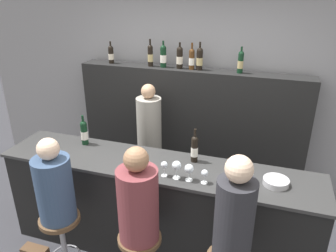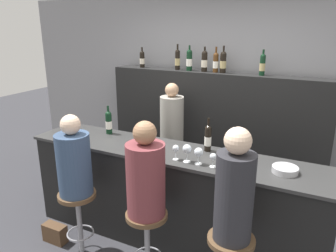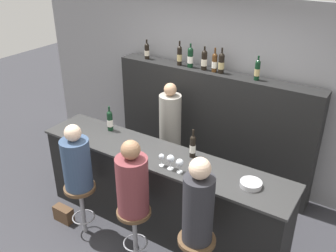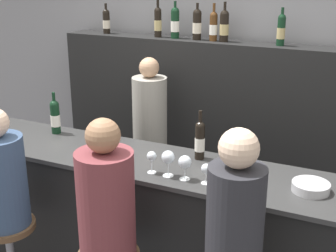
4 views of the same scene
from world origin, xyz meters
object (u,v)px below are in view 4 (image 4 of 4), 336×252
(wine_glass_3, at_px, (206,170))
(wine_bottle_backbar_1, at_px, (158,22))
(wine_glass_0, at_px, (152,157))
(wine_glass_2, at_px, (185,163))
(guest_seated_middle, at_px, (106,198))
(wine_bottle_backbar_6, at_px, (281,29))
(bartender, at_px, (150,150))
(wine_bottle_backbar_2, at_px, (175,23))
(metal_bowl, at_px, (311,187))
(wine_glass_1, at_px, (168,158))
(wine_bottle_backbar_0, at_px, (106,21))
(bar_stool_left, at_px, (9,243))
(wine_bottle_counter_1, at_px, (200,140))
(guest_seated_left, at_px, (1,176))
(wine_bottle_backbar_5, at_px, (224,26))
(guest_seated_right, at_px, (235,222))
(wine_bottle_backbar_3, at_px, (197,24))
(wine_bottle_counter_0, at_px, (55,116))

(wine_glass_3, bearing_deg, wine_bottle_backbar_1, 125.24)
(wine_glass_0, distance_m, wine_glass_3, 0.36)
(wine_glass_2, distance_m, guest_seated_middle, 0.52)
(wine_bottle_backbar_6, height_order, bartender, wine_bottle_backbar_6)
(wine_bottle_backbar_1, xyz_separation_m, wine_glass_2, (0.91, -1.48, -0.64))
(wine_glass_2, bearing_deg, wine_bottle_backbar_2, 116.48)
(wine_glass_2, xyz_separation_m, metal_bowl, (0.72, 0.17, -0.08))
(wine_glass_3, distance_m, metal_bowl, 0.61)
(wine_bottle_backbar_2, xyz_separation_m, guest_seated_middle, (0.43, -1.89, -0.75))
(wine_glass_0, distance_m, bartender, 1.23)
(wine_glass_1, bearing_deg, wine_glass_3, 0.00)
(wine_bottle_backbar_0, height_order, bar_stool_left, wine_bottle_backbar_0)
(wine_glass_1, relative_size, wine_glass_3, 1.31)
(wine_bottle_backbar_2, distance_m, guest_seated_middle, 2.08)
(wine_bottle_counter_1, xyz_separation_m, wine_bottle_backbar_0, (-1.42, 1.14, 0.59))
(wine_glass_0, bearing_deg, wine_bottle_backbar_2, 109.06)
(wine_glass_3, bearing_deg, wine_glass_0, 180.00)
(wine_bottle_counter_1, relative_size, wine_bottle_backbar_6, 1.11)
(wine_bottle_backbar_0, height_order, wine_glass_1, wine_bottle_backbar_0)
(wine_bottle_backbar_1, height_order, guest_seated_left, wine_bottle_backbar_1)
(wine_bottle_backbar_1, xyz_separation_m, wine_bottle_backbar_5, (0.63, 0.00, -0.00))
(wine_bottle_backbar_6, xyz_separation_m, wine_glass_3, (-0.07, -1.48, -0.65))
(wine_bottle_backbar_1, distance_m, wine_bottle_backbar_6, 1.12)
(guest_seated_right, bearing_deg, wine_bottle_backbar_2, 122.04)
(bar_stool_left, bearing_deg, wine_bottle_counter_1, 35.49)
(guest_seated_left, bearing_deg, wine_bottle_backbar_1, 84.51)
(wine_bottle_counter_1, bearing_deg, wine_bottle_backbar_6, 77.77)
(wine_bottle_backbar_2, xyz_separation_m, bartender, (-0.03, -0.45, -1.07))
(wine_bottle_backbar_0, distance_m, wine_glass_3, 2.26)
(wine_bottle_backbar_5, height_order, wine_glass_3, wine_bottle_backbar_5)
(wine_bottle_backbar_0, relative_size, wine_glass_3, 2.19)
(wine_glass_1, xyz_separation_m, metal_bowl, (0.83, 0.17, -0.10))
(wine_bottle_backbar_0, relative_size, wine_bottle_backbar_3, 0.89)
(guest_seated_middle, relative_size, bartender, 0.54)
(wine_bottle_backbar_1, bearing_deg, bar_stool_left, -95.49)
(bar_stool_left, bearing_deg, wine_glass_1, 22.83)
(wine_bottle_backbar_6, xyz_separation_m, wine_glass_1, (-0.32, -1.48, -0.62))
(wine_bottle_backbar_0, bearing_deg, guest_seated_left, -78.95)
(wine_bottle_backbar_1, xyz_separation_m, guest_seated_left, (-0.18, -1.89, -0.77))
(wine_glass_3, bearing_deg, wine_bottle_backbar_0, 137.17)
(wine_bottle_backbar_0, distance_m, guest_seated_right, 2.77)
(wine_bottle_counter_1, relative_size, wine_bottle_backbar_0, 1.21)
(wine_bottle_backbar_3, bearing_deg, guest_seated_left, -106.62)
(wine_bottle_counter_0, distance_m, wine_bottle_backbar_6, 1.93)
(wine_bottle_backbar_3, distance_m, wine_bottle_backbar_6, 0.73)
(wine_bottle_backbar_0, relative_size, wine_glass_2, 1.80)
(wine_bottle_counter_1, xyz_separation_m, wine_bottle_backbar_5, (-0.24, 1.14, 0.61))
(wine_glass_0, height_order, guest_seated_left, guest_seated_left)
(wine_bottle_backbar_2, relative_size, wine_glass_2, 2.08)
(wine_bottle_backbar_2, bearing_deg, guest_seated_right, -57.96)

